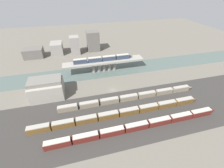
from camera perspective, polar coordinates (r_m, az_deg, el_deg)
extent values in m
plane|color=#666056|center=(103.95, 0.26, -2.22)|extent=(400.00, 400.00, 0.00)
cube|color=#33302D|center=(86.73, 4.38, -11.46)|extent=(280.00, 42.00, 0.01)
cube|color=#4C5B56|center=(126.63, -2.95, 5.09)|extent=(320.00, 21.81, 0.01)
cube|color=gray|center=(122.68, -3.07, 8.53)|extent=(65.29, 9.07, 1.34)
cylinder|color=gray|center=(123.56, -6.99, 6.13)|extent=(3.20, 3.20, 7.80)
cylinder|color=gray|center=(124.08, -4.99, 6.39)|extent=(3.20, 3.20, 7.80)
cylinder|color=gray|center=(124.75, -3.01, 6.64)|extent=(3.20, 3.20, 7.80)
cylinder|color=gray|center=(125.57, -1.04, 6.89)|extent=(3.20, 3.20, 7.80)
cylinder|color=gray|center=(126.54, 0.89, 7.12)|extent=(3.20, 3.20, 7.80)
cube|color=#2D384C|center=(119.79, -12.00, 8.39)|extent=(10.67, 2.82, 3.44)
cube|color=#B7B2A3|center=(118.98, -12.11, 9.22)|extent=(10.25, 2.59, 0.40)
cube|color=#2D384C|center=(120.59, -6.53, 9.12)|extent=(10.67, 2.82, 3.44)
cube|color=#B7B2A3|center=(119.78, -6.59, 9.95)|extent=(10.25, 2.59, 0.40)
cube|color=#2D384C|center=(122.45, -1.17, 9.76)|extent=(10.67, 2.82, 3.44)
cube|color=#B7B2A3|center=(121.66, -1.18, 10.58)|extent=(10.25, 2.59, 0.40)
cube|color=#2D384C|center=(125.34, 4.01, 10.29)|extent=(10.67, 2.82, 3.44)
cube|color=#B7B2A3|center=(124.56, 4.05, 11.09)|extent=(10.25, 2.59, 0.40)
cone|color=#2D384C|center=(127.72, 7.14, 10.50)|extent=(3.74, 2.53, 2.53)
cube|color=#5B1E19|center=(76.76, -20.01, -20.61)|extent=(12.05, 2.82, 3.50)
cube|color=#B7B2A3|center=(75.23, -20.32, -19.75)|extent=(11.57, 2.59, 0.40)
cube|color=#5B1E19|center=(75.53, -9.93, -19.50)|extent=(12.05, 2.82, 3.50)
cube|color=#B7B2A3|center=(73.98, -10.08, -18.61)|extent=(11.57, 2.59, 0.40)
cube|color=#5B1E19|center=(76.43, 0.02, -17.82)|extent=(12.05, 2.82, 3.50)
cube|color=#B7B2A3|center=(74.89, 0.03, -16.91)|extent=(11.57, 2.59, 0.40)
cube|color=#5B1E19|center=(79.38, 9.30, -15.77)|extent=(12.05, 2.82, 3.50)
cube|color=#B7B2A3|center=(77.90, 9.43, -14.86)|extent=(11.57, 2.59, 0.40)
cube|color=#5B1E19|center=(84.17, 17.53, -13.58)|extent=(12.05, 2.82, 3.50)
cube|color=#B7B2A3|center=(82.78, 17.77, -12.67)|extent=(11.57, 2.59, 0.40)
cube|color=#5B1E19|center=(90.51, 24.62, -11.44)|extent=(12.05, 2.82, 3.50)
cube|color=#B7B2A3|center=(89.21, 24.92, -10.56)|extent=(11.57, 2.59, 0.40)
cube|color=#5B1E19|center=(98.09, 30.61, -9.47)|extent=(12.05, 2.82, 3.50)
cube|color=#B7B2A3|center=(96.90, 30.95, -8.62)|extent=(11.57, 2.59, 0.40)
cone|color=#5B1E19|center=(103.58, 33.89, -8.39)|extent=(4.22, 2.54, 2.54)
cube|color=brown|center=(85.81, -26.14, -15.13)|extent=(11.26, 2.98, 3.33)
cube|color=#9E998E|center=(84.50, -26.47, -14.29)|extent=(10.81, 2.75, 0.40)
cube|color=brown|center=(83.39, -18.02, -14.37)|extent=(11.26, 2.98, 3.33)
cube|color=#9E998E|center=(82.04, -18.25, -13.51)|extent=(10.81, 2.75, 0.40)
cube|color=brown|center=(82.62, -9.64, -13.30)|extent=(11.26, 2.98, 3.33)
cube|color=#9E998E|center=(81.26, -9.77, -12.41)|extent=(10.81, 2.75, 0.40)
cube|color=brown|center=(83.56, -1.37, -11.95)|extent=(11.26, 2.98, 3.33)
cube|color=#9E998E|center=(82.22, -1.39, -11.06)|extent=(10.81, 2.75, 0.40)
cube|color=brown|center=(86.15, 6.48, -10.44)|extent=(11.26, 2.98, 3.33)
cube|color=#9E998E|center=(84.85, 6.56, -9.55)|extent=(10.81, 2.75, 0.40)
cube|color=brown|center=(90.25, 13.67, -8.87)|extent=(11.26, 2.98, 3.33)
cube|color=#9E998E|center=(89.00, 13.83, -7.99)|extent=(10.81, 2.75, 0.40)
cube|color=brown|center=(95.66, 20.09, -7.33)|extent=(11.26, 2.98, 3.33)
cube|color=#9E998E|center=(94.48, 20.31, -6.49)|extent=(10.81, 2.75, 0.40)
cube|color=brown|center=(102.17, 25.72, -5.91)|extent=(11.26, 2.98, 3.33)
cube|color=#9E998E|center=(101.07, 25.98, -5.10)|extent=(10.81, 2.75, 0.40)
cone|color=brown|center=(106.92, 28.90, -5.13)|extent=(3.94, 2.69, 2.69)
cube|color=gray|center=(91.45, -16.52, -8.84)|extent=(11.39, 2.71, 3.12)
cube|color=#9E998E|center=(90.29, -16.71, -8.03)|extent=(10.93, 2.49, 0.40)
cube|color=gray|center=(91.07, -8.68, -7.74)|extent=(11.39, 2.71, 3.12)
cube|color=#9E998E|center=(89.91, -8.77, -6.91)|extent=(10.93, 2.49, 0.40)
cube|color=gray|center=(92.40, -0.95, -6.52)|extent=(11.39, 2.71, 3.12)
cube|color=#9E998E|center=(91.25, -0.96, -5.69)|extent=(10.93, 2.49, 0.40)
cube|color=gray|center=(95.35, 6.39, -5.24)|extent=(11.39, 2.71, 3.12)
cube|color=#9E998E|center=(94.24, 6.45, -4.42)|extent=(10.93, 2.49, 0.40)
cube|color=gray|center=(99.80, 13.15, -3.98)|extent=(11.39, 2.71, 3.12)
cube|color=#9E998E|center=(98.74, 13.28, -3.18)|extent=(10.93, 2.49, 0.40)
cube|color=gray|center=(105.54, 19.24, -2.79)|extent=(11.39, 2.71, 3.12)
cube|color=#9E998E|center=(104.54, 19.42, -2.03)|extent=(10.93, 2.49, 0.40)
cube|color=gray|center=(112.38, 24.63, -1.71)|extent=(11.39, 2.71, 3.12)
cube|color=#9E998E|center=(111.44, 24.85, -0.98)|extent=(10.93, 2.49, 0.40)
cone|color=gray|center=(117.14, 27.60, -1.17)|extent=(3.99, 2.44, 2.44)
cube|color=#9E998E|center=(104.37, -23.45, -1.81)|extent=(20.18, 15.66, 10.49)
cube|color=slate|center=(101.02, -24.27, 1.11)|extent=(19.77, 10.96, 2.30)
cube|color=#605B56|center=(167.56, -27.71, 10.46)|extent=(17.73, 12.85, 8.96)
cube|color=gray|center=(166.53, -20.25, 12.65)|extent=(11.30, 15.50, 11.41)
cube|color=gray|center=(160.26, -13.99, 14.12)|extent=(8.90, 10.53, 17.60)
cube|color=#605B56|center=(165.59, -7.27, 15.95)|extent=(12.52, 12.44, 20.04)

